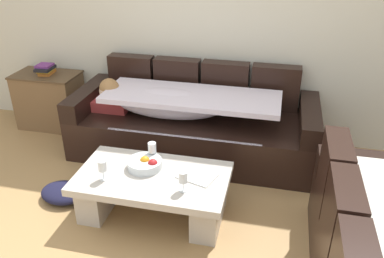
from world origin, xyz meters
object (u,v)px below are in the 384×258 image
(wine_glass_near_left, at_px, (102,167))
(open_magazine, at_px, (197,176))
(book_stack_on_cabinet, at_px, (46,69))
(coffee_table, at_px, (153,190))
(wine_glass_far_back, at_px, (152,148))
(couch_along_wall, at_px, (190,123))
(crumpled_garment, at_px, (63,193))
(fruit_bowl, at_px, (145,164))
(side_cabinet, at_px, (50,100))
(wine_glass_near_right, at_px, (183,178))

(wine_glass_near_left, height_order, open_magazine, wine_glass_near_left)
(wine_glass_near_left, height_order, book_stack_on_cabinet, book_stack_on_cabinet)
(coffee_table, bearing_deg, wine_glass_near_left, -158.11)
(wine_glass_far_back, bearing_deg, couch_along_wall, 82.51)
(wine_glass_far_back, bearing_deg, crumpled_garment, -165.89)
(coffee_table, distance_m, book_stack_on_cabinet, 2.15)
(coffee_table, bearing_deg, fruit_bowl, 134.53)
(fruit_bowl, xyz_separation_m, book_stack_on_cabinet, (-1.57, 1.20, 0.28))
(fruit_bowl, bearing_deg, side_cabinet, 142.83)
(couch_along_wall, relative_size, book_stack_on_cabinet, 10.17)
(wine_glass_near_right, height_order, book_stack_on_cabinet, book_stack_on_cabinet)
(open_magazine, bearing_deg, fruit_bowl, -165.90)
(wine_glass_far_back, xyz_separation_m, book_stack_on_cabinet, (-1.59, 1.08, 0.20))
(wine_glass_near_right, relative_size, crumpled_garment, 0.42)
(coffee_table, relative_size, wine_glass_far_back, 7.23)
(couch_along_wall, xyz_separation_m, wine_glass_far_back, (-0.11, -0.85, 0.17))
(side_cabinet, bearing_deg, fruit_bowl, -37.17)
(couch_along_wall, height_order, side_cabinet, couch_along_wall)
(coffee_table, xyz_separation_m, wine_glass_near_right, (0.29, -0.15, 0.26))
(coffee_table, height_order, side_cabinet, side_cabinet)
(book_stack_on_cabinet, relative_size, crumpled_garment, 0.60)
(couch_along_wall, bearing_deg, side_cabinet, 172.53)
(wine_glass_near_right, xyz_separation_m, open_magazine, (0.06, 0.21, -0.11))
(fruit_bowl, bearing_deg, couch_along_wall, 82.22)
(coffee_table, height_order, open_magazine, open_magazine)
(coffee_table, distance_m, fruit_bowl, 0.22)
(couch_along_wall, xyz_separation_m, fruit_bowl, (-0.13, -0.98, 0.09))
(open_magazine, bearing_deg, wine_glass_near_right, -88.45)
(couch_along_wall, bearing_deg, wine_glass_near_right, -78.74)
(coffee_table, bearing_deg, crumpled_garment, 178.90)
(side_cabinet, bearing_deg, couch_along_wall, -7.47)
(wine_glass_near_right, height_order, crumpled_garment, wine_glass_near_right)
(crumpled_garment, bearing_deg, couch_along_wall, 49.93)
(wine_glass_far_back, relative_size, crumpled_garment, 0.42)
(wine_glass_far_back, bearing_deg, book_stack_on_cabinet, 145.84)
(coffee_table, distance_m, crumpled_garment, 0.85)
(fruit_bowl, distance_m, crumpled_garment, 0.83)
(wine_glass_near_right, bearing_deg, book_stack_on_cabinet, 143.58)
(wine_glass_near_left, xyz_separation_m, wine_glass_far_back, (0.28, 0.35, 0.00))
(couch_along_wall, bearing_deg, book_stack_on_cabinet, 172.40)
(coffee_table, xyz_separation_m, open_magazine, (0.35, 0.06, 0.15))
(couch_along_wall, xyz_separation_m, coffee_table, (-0.05, -1.06, -0.09))
(open_magazine, bearing_deg, side_cabinet, 166.12)
(side_cabinet, height_order, book_stack_on_cabinet, book_stack_on_cabinet)
(fruit_bowl, bearing_deg, coffee_table, -45.47)
(wine_glass_near_left, xyz_separation_m, crumpled_garment, (-0.49, 0.16, -0.44))
(coffee_table, bearing_deg, wine_glass_near_right, -26.78)
(coffee_table, relative_size, side_cabinet, 1.67)
(open_magazine, bearing_deg, wine_glass_near_left, -146.43)
(wine_glass_near_right, bearing_deg, fruit_bowl, 148.12)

